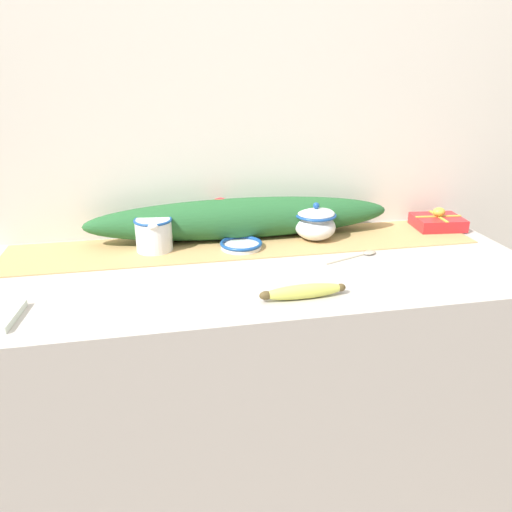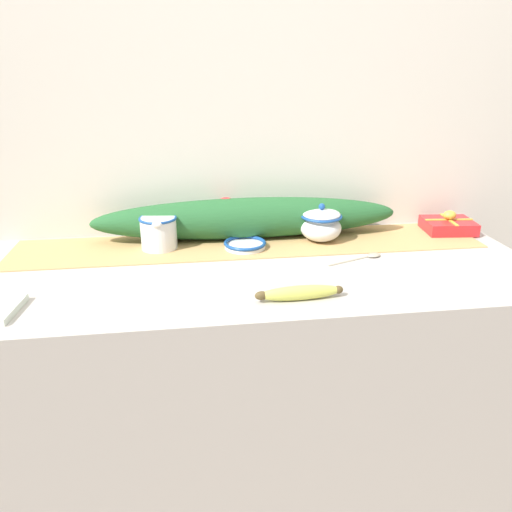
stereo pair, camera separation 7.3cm
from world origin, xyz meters
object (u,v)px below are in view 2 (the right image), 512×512
Objects in this scene: small_dish at (245,245)px; gift_box at (448,225)px; spoon at (371,256)px; cream_pitcher at (159,231)px; banana at (300,293)px; sugar_bowl at (321,224)px.

gift_box is (0.68, 0.06, 0.01)m from small_dish.
spoon is (0.35, -0.12, -0.01)m from small_dish.
gift_box is (0.93, 0.03, -0.03)m from cream_pitcher.
cream_pitcher is 0.52m from banana.
gift_box is at bearing 35.60° from banana.
gift_box is (0.33, 0.18, 0.02)m from spoon.
spoon is at bearing -150.75° from gift_box.
sugar_bowl reaches higher than spoon.
small_dish reaches higher than spoon.
small_dish is at bearing -171.85° from sugar_bowl.
spoon is at bearing -55.20° from sugar_bowl.
small_dish is 0.68m from gift_box.
sugar_bowl is 0.77× the size of gift_box.
small_dish is at bearing 139.65° from spoon.
sugar_bowl is 1.01× the size of small_dish.
sugar_bowl is at bearing 8.15° from small_dish.
small_dish is at bearing 103.53° from banana.
sugar_bowl is at bearing 103.54° from spoon.
spoon is (0.11, -0.15, -0.05)m from sugar_bowl.
banana is at bearing -111.37° from sugar_bowl.
sugar_bowl is 0.20m from spoon.
cream_pitcher is 0.26m from small_dish.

